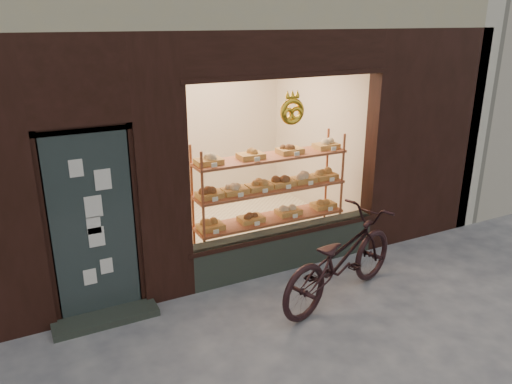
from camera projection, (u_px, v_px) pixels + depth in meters
ground at (354, 367)px, 4.87m from camera, size 90.00×90.00×0.00m
display_shelf at (270, 197)px, 6.92m from camera, size 2.20×0.45×1.70m
bicycle at (340, 258)px, 5.92m from camera, size 2.14×1.28×1.06m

